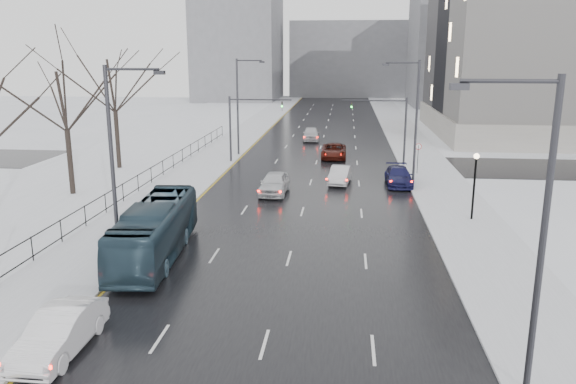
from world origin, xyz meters
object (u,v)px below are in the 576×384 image
(streetlight_r_mid, at_px, (414,116))
(streetlight_l_far, at_px, (240,102))
(mast_signal_right, at_px, (394,123))
(sedan_right_cross, at_px, (334,151))
(no_uturn_sign, at_px, (418,149))
(sedan_left_near, at_px, (60,332))
(tree_park_d, at_px, (73,195))
(sedan_right_far, at_px, (399,176))
(mast_signal_left, at_px, (241,121))
(streetlight_l_near, at_px, (116,158))
(bus, at_px, (155,230))
(tree_park_e, at_px, (120,169))
(lamppost_r_mid, at_px, (475,177))
(sedan_center_far, at_px, (311,134))
(streetlight_r_near, at_px, (535,233))
(sedan_right_near, at_px, (340,175))
(sedan_center_near, at_px, (275,183))

(streetlight_r_mid, relative_size, streetlight_l_far, 1.00)
(mast_signal_right, xyz_separation_m, sedan_right_cross, (-5.68, 3.34, -3.32))
(no_uturn_sign, relative_size, sedan_left_near, 0.57)
(tree_park_d, distance_m, no_uturn_sign, 28.88)
(no_uturn_sign, xyz_separation_m, sedan_right_far, (-2.00, -4.24, -1.53))
(mast_signal_right, bearing_deg, mast_signal_left, 180.00)
(streetlight_r_mid, distance_m, mast_signal_left, 17.50)
(streetlight_l_near, relative_size, bus, 0.95)
(streetlight_r_mid, xyz_separation_m, bus, (-15.17, -18.45, -4.11))
(tree_park_e, height_order, lamppost_r_mid, tree_park_e)
(streetlight_l_far, distance_m, sedan_center_far, 13.81)
(mast_signal_right, relative_size, sedan_center_far, 1.33)
(tree_park_d, distance_m, streetlight_l_far, 21.17)
(lamppost_r_mid, bearing_deg, sedan_center_far, 110.59)
(streetlight_r_near, bearing_deg, tree_park_e, 127.79)
(streetlight_r_mid, bearing_deg, streetlight_r_near, -90.00)
(streetlight_r_near, bearing_deg, sedan_right_far, 91.86)
(no_uturn_sign, bearing_deg, sedan_right_near, -148.54)
(lamppost_r_mid, bearing_deg, streetlight_l_near, -152.45)
(streetlight_l_near, xyz_separation_m, sedan_left_near, (0.97, -8.30, -4.79))
(streetlight_l_far, height_order, sedan_right_far, streetlight_l_far)
(lamppost_r_mid, bearing_deg, streetlight_l_far, 131.06)
(streetlight_l_far, relative_size, mast_signal_right, 1.54)
(mast_signal_right, height_order, sedan_right_near, mast_signal_right)
(mast_signal_right, xyz_separation_m, sedan_center_near, (-9.84, -12.22, -3.23))
(streetlight_r_mid, relative_size, sedan_left_near, 2.10)
(sedan_center_near, height_order, sedan_right_near, sedan_center_near)
(mast_signal_right, bearing_deg, sedan_right_cross, 149.50)
(streetlight_l_far, distance_m, sedan_left_near, 40.59)
(lamppost_r_mid, distance_m, bus, 19.94)
(tree_park_d, distance_m, sedan_right_near, 21.09)
(sedan_right_near, distance_m, sedan_right_far, 4.76)
(sedan_center_near, bearing_deg, mast_signal_left, 113.54)
(tree_park_d, height_order, sedan_center_near, tree_park_d)
(mast_signal_right, distance_m, sedan_right_near, 10.06)
(sedan_left_near, relative_size, sedan_right_cross, 0.89)
(no_uturn_sign, relative_size, sedan_right_cross, 0.50)
(mast_signal_right, height_order, mast_signal_left, same)
(lamppost_r_mid, relative_size, sedan_right_far, 0.85)
(streetlight_r_near, distance_m, sedan_center_far, 54.15)
(streetlight_l_near, bearing_deg, no_uturn_sign, 54.11)
(lamppost_r_mid, bearing_deg, sedan_right_near, 130.92)
(mast_signal_right, distance_m, no_uturn_sign, 4.77)
(mast_signal_left, bearing_deg, tree_park_d, -126.80)
(streetlight_l_far, xyz_separation_m, sedan_right_far, (15.37, -12.24, -4.85))
(streetlight_l_near, distance_m, sedan_right_near, 23.04)
(tree_park_e, relative_size, streetlight_l_near, 1.35)
(streetlight_r_near, relative_size, bus, 0.95)
(streetlight_r_mid, height_order, streetlight_l_far, same)
(tree_park_d, relative_size, mast_signal_right, 1.92)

